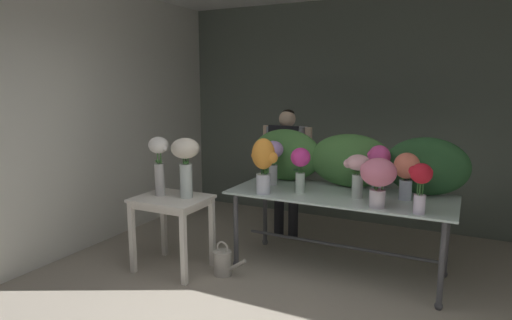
% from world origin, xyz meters
% --- Properties ---
extents(ground_plane, '(7.85, 7.85, 0.00)m').
position_xyz_m(ground_plane, '(0.00, 1.78, 0.00)').
color(ground_plane, '#9E9384').
extents(wall_back, '(5.09, 0.12, 2.95)m').
position_xyz_m(wall_back, '(0.00, 3.57, 1.48)').
color(wall_back, slate).
rests_on(wall_back, ground).
extents(wall_left, '(0.12, 3.69, 2.95)m').
position_xyz_m(wall_left, '(-2.54, 1.78, 1.48)').
color(wall_left, silver).
rests_on(wall_left, ground).
extents(display_table_glass, '(2.13, 0.89, 0.81)m').
position_xyz_m(display_table_glass, '(0.27, 1.79, 0.69)').
color(display_table_glass, silver).
rests_on(display_table_glass, ground).
extents(side_table_white, '(0.70, 0.57, 0.75)m').
position_xyz_m(side_table_white, '(-1.24, 1.11, 0.64)').
color(side_table_white, silver).
rests_on(side_table_white, ground).
extents(florist, '(0.62, 0.24, 1.56)m').
position_xyz_m(florist, '(-0.59, 2.50, 0.97)').
color(florist, '#232328').
rests_on(florist, ground).
extents(foliage_backdrop, '(2.25, 0.32, 0.57)m').
position_xyz_m(foliage_backdrop, '(0.25, 2.11, 1.08)').
color(foliage_backdrop, '#477F3D').
rests_on(foliage_backdrop, display_table_glass).
extents(vase_blush_hydrangea, '(0.25, 0.22, 0.41)m').
position_xyz_m(vase_blush_hydrangea, '(0.45, 1.71, 1.07)').
color(vase_blush_hydrangea, silver).
rests_on(vase_blush_hydrangea, display_table_glass).
extents(vase_crimson_peonies, '(0.19, 0.18, 0.42)m').
position_xyz_m(vase_crimson_peonies, '(1.03, 1.43, 1.07)').
color(vase_crimson_peonies, silver).
rests_on(vase_crimson_peonies, display_table_glass).
extents(vase_magenta_lilies, '(0.19, 0.19, 0.45)m').
position_xyz_m(vase_magenta_lilies, '(-0.09, 1.65, 1.09)').
color(vase_magenta_lilies, silver).
rests_on(vase_magenta_lilies, display_table_glass).
extents(vase_coral_freesia, '(0.23, 0.23, 0.44)m').
position_xyz_m(vase_coral_freesia, '(0.87, 1.84, 1.07)').
color(vase_coral_freesia, silver).
rests_on(vase_coral_freesia, display_table_glass).
extents(vase_lilac_dahlias, '(0.23, 0.21, 0.47)m').
position_xyz_m(vase_lilac_dahlias, '(-0.47, 1.85, 1.12)').
color(vase_lilac_dahlias, silver).
rests_on(vase_lilac_dahlias, display_table_glass).
extents(vase_fuchsia_roses, '(0.22, 0.21, 0.48)m').
position_xyz_m(vase_fuchsia_roses, '(0.60, 1.94, 1.10)').
color(vase_fuchsia_roses, silver).
rests_on(vase_fuchsia_roses, display_table_glass).
extents(vase_sunset_stock, '(0.28, 0.22, 0.54)m').
position_xyz_m(vase_sunset_stock, '(-0.39, 1.46, 1.12)').
color(vase_sunset_stock, silver).
rests_on(vase_sunset_stock, display_table_glass).
extents(vase_rosy_ranunculus, '(0.31, 0.31, 0.43)m').
position_xyz_m(vase_rosy_ranunculus, '(0.69, 1.47, 1.08)').
color(vase_rosy_ranunculus, silver).
rests_on(vase_rosy_ranunculus, display_table_glass).
extents(vase_white_roses_tall, '(0.21, 0.20, 0.59)m').
position_xyz_m(vase_white_roses_tall, '(-1.38, 1.11, 1.11)').
color(vase_white_roses_tall, silver).
rests_on(vase_white_roses_tall, side_table_white).
extents(vase_cream_lisianthus_tall, '(0.28, 0.28, 0.59)m').
position_xyz_m(vase_cream_lisianthus_tall, '(-1.10, 1.16, 1.14)').
color(vase_cream_lisianthus_tall, silver).
rests_on(vase_cream_lisianthus_tall, side_table_white).
extents(watering_can, '(0.35, 0.18, 0.34)m').
position_xyz_m(watering_can, '(-0.72, 1.21, 0.13)').
color(watering_can, '#B7B2A8').
rests_on(watering_can, ground).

